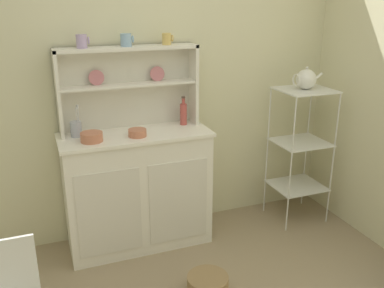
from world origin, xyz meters
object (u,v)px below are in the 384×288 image
jam_bottle (183,113)px  porcelain_teapot (306,79)px  floor_basket (208,286)px  bowl_mixing_large (92,137)px  hutch_shelf_unit (128,80)px  hutch_cabinet (138,189)px  bakers_rack (301,139)px  cup_lilac_0 (82,41)px  utensil_jar (76,128)px

jam_bottle → porcelain_teapot: bearing=-9.8°
floor_basket → bowl_mixing_large: size_ratio=1.78×
hutch_shelf_unit → hutch_cabinet: bearing=-90.0°
bakers_rack → floor_basket: (-1.13, -0.70, -0.65)m
hutch_cabinet → cup_lilac_0: cup_lilac_0 is taller
bakers_rack → cup_lilac_0: 1.91m
hutch_cabinet → floor_basket: hutch_cabinet is taller
bakers_rack → cup_lilac_0: size_ratio=12.47×
floor_basket → bowl_mixing_large: (-0.58, 0.71, 0.87)m
hutch_cabinet → hutch_shelf_unit: size_ratio=1.07×
hutch_shelf_unit → porcelain_teapot: hutch_shelf_unit is taller
hutch_cabinet → bowl_mixing_large: bowl_mixing_large is taller
hutch_shelf_unit → floor_basket: size_ratio=3.79×
hutch_cabinet → hutch_shelf_unit: 0.82m
cup_lilac_0 → bakers_rack: bearing=-6.9°
bakers_rack → porcelain_teapot: (-0.00, 0.00, 0.51)m
hutch_shelf_unit → bowl_mixing_large: bearing=-143.7°
cup_lilac_0 → porcelain_teapot: (1.70, -0.20, -0.34)m
jam_bottle → utensil_jar: (-0.81, -0.01, -0.03)m
hutch_cabinet → jam_bottle: 0.68m
hutch_cabinet → porcelain_teapot: bearing=-3.4°
jam_bottle → cup_lilac_0: bearing=177.1°
hutch_cabinet → hutch_shelf_unit: (0.00, 0.16, 0.80)m
cup_lilac_0 → bowl_mixing_large: cup_lilac_0 is taller
hutch_cabinet → porcelain_teapot: size_ratio=4.38×
floor_basket → utensil_jar: bearing=127.7°
bakers_rack → floor_basket: bearing=-148.4°
cup_lilac_0 → bowl_mixing_large: 0.65m
hutch_cabinet → bakers_rack: bakers_rack is taller
utensil_jar → porcelain_teapot: 1.82m
bakers_rack → utensil_jar: (-1.79, 0.16, 0.25)m
cup_lilac_0 → hutch_shelf_unit: bearing=7.4°
cup_lilac_0 → utensil_jar: size_ratio=0.40×
hutch_shelf_unit → utensil_jar: (-0.41, -0.08, -0.30)m
cup_lilac_0 → utensil_jar: bearing=-155.1°
bakers_rack → hutch_cabinet: bearing=176.6°
hutch_shelf_unit → bakers_rack: (1.39, -0.25, -0.55)m
porcelain_teapot → cup_lilac_0: bearing=173.1°
hutch_shelf_unit → jam_bottle: hutch_shelf_unit is taller
floor_basket → porcelain_teapot: (1.13, 0.70, 1.16)m
porcelain_teapot → hutch_cabinet: bearing=176.6°
hutch_cabinet → cup_lilac_0: size_ratio=11.94×
hutch_shelf_unit → jam_bottle: size_ratio=4.62×
hutch_cabinet → porcelain_teapot: 1.59m
cup_lilac_0 → utensil_jar: (-0.10, -0.04, -0.60)m
hutch_cabinet → utensil_jar: size_ratio=4.79×
hutch_shelf_unit → bakers_rack: bearing=-10.0°
bakers_rack → jam_bottle: (-0.98, 0.17, 0.28)m
hutch_shelf_unit → bakers_rack: 1.51m
porcelain_teapot → floor_basket: bearing=-148.3°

